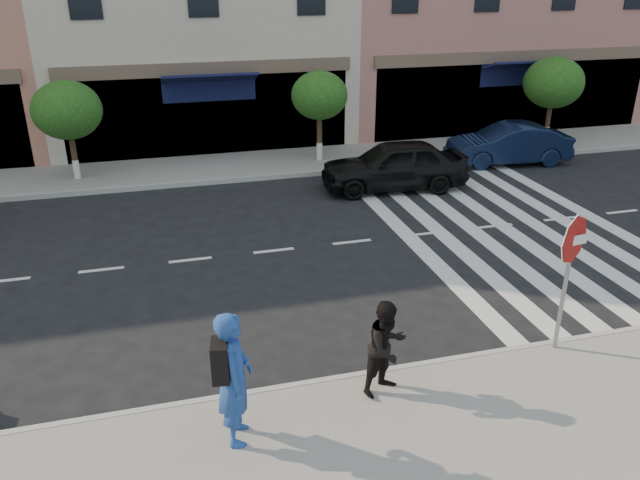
% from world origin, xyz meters
% --- Properties ---
extents(ground, '(120.00, 120.00, 0.00)m').
position_xyz_m(ground, '(0.00, 0.00, 0.00)').
color(ground, black).
rests_on(ground, ground).
extents(sidewalk_near, '(60.00, 4.50, 0.15)m').
position_xyz_m(sidewalk_near, '(0.00, -3.75, 0.07)').
color(sidewalk_near, gray).
rests_on(sidewalk_near, ground).
extents(sidewalk_far, '(60.00, 3.00, 0.15)m').
position_xyz_m(sidewalk_far, '(0.00, 11.00, 0.07)').
color(sidewalk_far, gray).
rests_on(sidewalk_far, ground).
extents(street_tree_wb, '(2.10, 2.10, 3.06)m').
position_xyz_m(street_tree_wb, '(-5.00, 10.80, 2.31)').
color(street_tree_wb, '#473323').
rests_on(street_tree_wb, sidewalk_far).
extents(street_tree_c, '(1.90, 1.90, 3.04)m').
position_xyz_m(street_tree_c, '(3.00, 10.80, 2.36)').
color(street_tree_c, '#473323').
rests_on(street_tree_c, sidewalk_far).
extents(street_tree_ea, '(2.20, 2.20, 3.19)m').
position_xyz_m(street_tree_ea, '(12.00, 10.80, 2.39)').
color(street_tree_ea, '#473323').
rests_on(street_tree_ea, sidewalk_far).
extents(stop_sign, '(0.89, 0.16, 2.54)m').
position_xyz_m(stop_sign, '(3.93, -1.67, 1.99)').
color(stop_sign, gray).
rests_on(stop_sign, sidewalk_near).
extents(photographer, '(0.60, 0.81, 2.03)m').
position_xyz_m(photographer, '(-1.81, -2.47, 1.16)').
color(photographer, '#214597').
rests_on(photographer, sidewalk_near).
extents(walker, '(0.95, 0.87, 1.58)m').
position_xyz_m(walker, '(0.60, -2.00, 0.94)').
color(walker, black).
rests_on(walker, sidewalk_near).
extents(car_far_mid, '(4.60, 2.17, 1.52)m').
position_xyz_m(car_far_mid, '(4.49, 7.60, 0.76)').
color(car_far_mid, black).
rests_on(car_far_mid, ground).
extents(car_far_right, '(4.34, 1.91, 1.39)m').
position_xyz_m(car_far_right, '(9.34, 9.10, 0.69)').
color(car_far_right, '#0E1933').
rests_on(car_far_right, ground).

